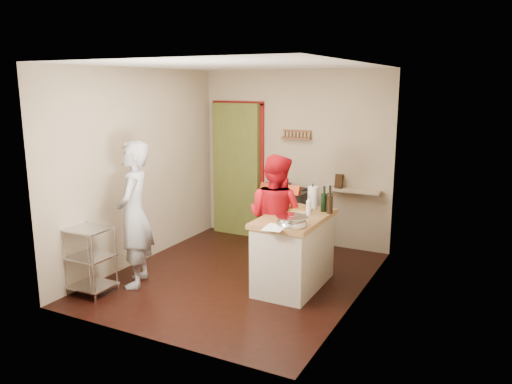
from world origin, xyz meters
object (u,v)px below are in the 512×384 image
stove (288,217)px  wire_shelving (90,257)px  island (294,249)px  person_red (275,218)px  person_stripe (134,215)px

stove → wire_shelving: stove is taller
island → person_red: 0.47m
person_stripe → person_red: 1.70m
wire_shelving → island: (2.01, 1.26, 0.03)m
person_red → stove: bearing=-64.6°
island → wire_shelving: bearing=-148.0°
stove → person_stripe: person_stripe is taller
island → person_stripe: person_stripe is taller
stove → person_red: (0.36, -1.22, 0.33)m
wire_shelving → person_red: size_ratio=0.51×
person_stripe → person_red: size_ratio=1.12×
stove → island: 1.53m
person_stripe → person_red: person_stripe is taller
island → person_stripe: size_ratio=0.74×
person_red → island: bearing=164.4°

